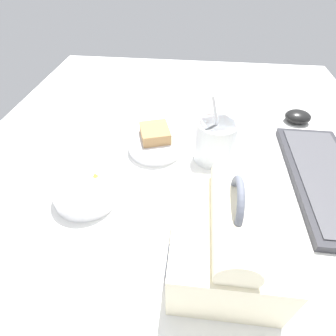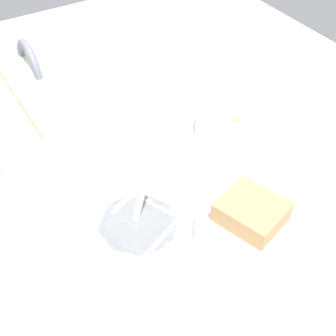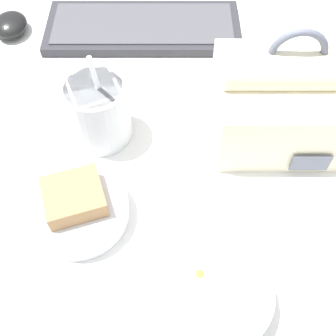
# 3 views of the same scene
# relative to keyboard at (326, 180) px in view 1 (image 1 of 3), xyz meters

# --- Properties ---
(desk_surface) EXTENTS (1.40, 1.10, 0.02)m
(desk_surface) POSITION_rel_keyboard_xyz_m (-0.00, -0.33, -0.02)
(desk_surface) COLOR white
(desk_surface) RESTS_ON ground
(keyboard) EXTENTS (0.37, 0.15, 0.02)m
(keyboard) POSITION_rel_keyboard_xyz_m (0.00, 0.00, 0.00)
(keyboard) COLOR #2D2D33
(keyboard) RESTS_ON desk_surface
(lunch_bag) EXTENTS (0.20, 0.17, 0.19)m
(lunch_bag) POSITION_rel_keyboard_xyz_m (0.21, -0.24, 0.06)
(lunch_bag) COLOR #EFE5C1
(lunch_bag) RESTS_ON desk_surface
(soup_cup) EXTENTS (0.10, 0.10, 0.17)m
(soup_cup) POSITION_rel_keyboard_xyz_m (-0.06, -0.25, 0.04)
(soup_cup) COLOR silver
(soup_cup) RESTS_ON desk_surface
(bento_bowl_sandwich) EXTENTS (0.14, 0.14, 0.07)m
(bento_bowl_sandwich) POSITION_rel_keyboard_xyz_m (-0.08, -0.40, 0.01)
(bento_bowl_sandwich) COLOR silver
(bento_bowl_sandwich) RESTS_ON desk_surface
(bento_bowl_snacks) EXTENTS (0.14, 0.14, 0.06)m
(bento_bowl_snacks) POSITION_rel_keyboard_xyz_m (0.10, -0.52, 0.01)
(bento_bowl_snacks) COLOR silver
(bento_bowl_snacks) RESTS_ON desk_surface
(computer_mouse) EXTENTS (0.06, 0.07, 0.04)m
(computer_mouse) POSITION_rel_keyboard_xyz_m (-0.26, -0.00, 0.01)
(computer_mouse) COLOR black
(computer_mouse) RESTS_ON desk_surface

